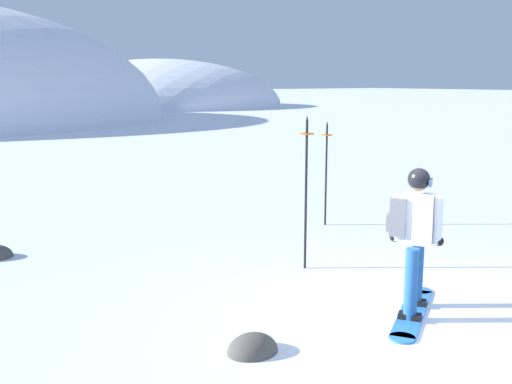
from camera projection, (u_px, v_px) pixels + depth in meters
The scene contains 6 objects.
ground_plane at pixel (422, 330), 6.57m from camera, with size 300.00×300.00×0.00m, color white.
ridge_peak_far at pixel (162, 106), 62.77m from camera, with size 25.58×23.02×9.71m.
snowboarder_main at pixel (413, 237), 6.90m from camera, with size 1.57×1.15×1.71m.
piste_marker_near at pixel (326, 166), 11.16m from camera, with size 0.20×0.20×1.95m.
piste_marker_far at pixel (306, 183), 8.52m from camera, with size 0.20×0.20×2.21m.
rock_mid at pixel (253, 352), 6.05m from camera, with size 0.54×0.46×0.38m.
Camera 1 is at (-4.96, -4.11, 2.68)m, focal length 42.35 mm.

